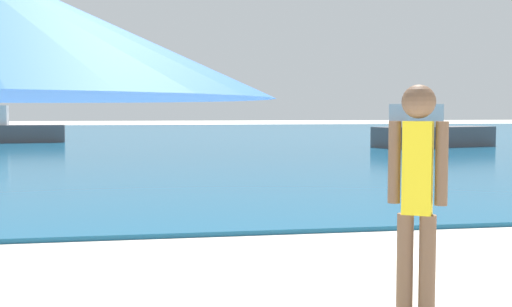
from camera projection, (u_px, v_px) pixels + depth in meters
name	position (u px, v px, depth m)	size (l,w,h in m)	color
water	(157.00, 136.00, 37.19)	(160.00, 60.00, 0.06)	#14567F
person_standing	(417.00, 195.00, 4.26)	(0.35, 0.24, 1.70)	brown
boat_near	(430.00, 132.00, 26.00)	(5.33, 2.84, 1.73)	#4C4C51
boat_far	(3.00, 130.00, 29.48)	(5.15, 2.10, 1.71)	#4C4C51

